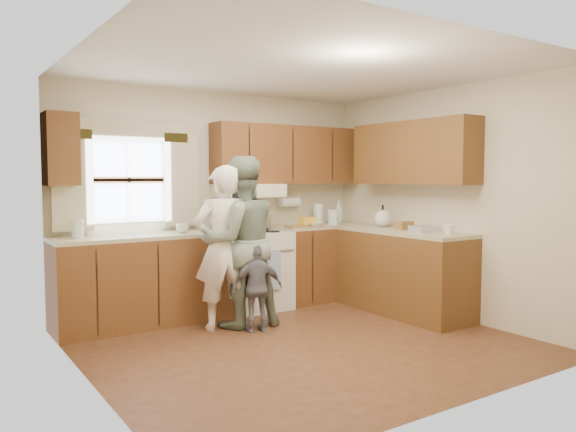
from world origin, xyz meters
TOP-DOWN VIEW (x-y plane):
  - room at (0.00, 0.00)m, footprint 3.80×3.80m
  - kitchen_fixtures at (0.62, 1.08)m, footprint 3.80×2.25m
  - stove at (0.30, 1.44)m, footprint 0.76×0.67m
  - woman_left at (-0.38, 0.85)m, footprint 0.67×0.52m
  - woman_right at (-0.18, 0.85)m, footprint 0.92×0.76m
  - child at (-0.15, 0.57)m, footprint 0.55×0.33m

SIDE VIEW (x-z plane):
  - child at x=-0.15m, z-range 0.00..0.88m
  - stove at x=0.30m, z-range -0.07..1.00m
  - woman_left at x=-0.38m, z-range 0.00..1.65m
  - kitchen_fixtures at x=0.62m, z-range -0.24..1.91m
  - woman_right at x=-0.18m, z-range 0.00..1.74m
  - room at x=0.00m, z-range -0.65..3.15m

